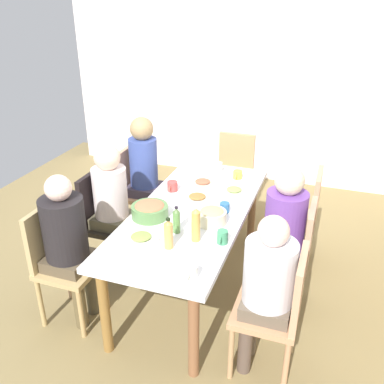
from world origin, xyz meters
name	(u,v)px	position (x,y,z in m)	size (l,w,h in m)	color
ground_plane	(192,285)	(0.00, 0.00, 0.00)	(5.81, 5.81, 0.00)	olive
wall_left	(260,77)	(-2.48, 0.00, 1.30)	(0.12, 4.98, 2.60)	silver
dining_table	(192,219)	(0.00, 0.00, 0.64)	(1.92, 0.82, 0.73)	white
chair_0	(104,217)	(0.00, -0.79, 0.51)	(0.40, 0.40, 0.90)	black
person_0	(112,199)	(0.00, -0.70, 0.70)	(0.30, 0.30, 1.17)	brown
chair_1	(302,213)	(-0.64, 0.79, 0.51)	(0.40, 0.40, 0.90)	tan
chair_2	(60,258)	(0.64, -0.79, 0.51)	(0.40, 0.40, 0.90)	tan
person_2	(67,238)	(0.64, -0.70, 0.70)	(0.30, 0.30, 1.17)	brown
chair_3	(293,252)	(0.00, 0.79, 0.51)	(0.40, 0.40, 0.90)	tan
person_3	(283,226)	(0.00, 0.70, 0.71)	(0.30, 0.30, 1.18)	#353249
chair_4	(137,187)	(-0.64, -0.79, 0.51)	(0.40, 0.40, 0.90)	tan
person_4	(145,168)	(-0.64, -0.70, 0.73)	(0.30, 0.30, 1.22)	#423844
chair_5	(279,307)	(0.64, 0.79, 0.51)	(0.40, 0.40, 0.90)	tan
person_5	(267,281)	(0.64, 0.70, 0.68)	(0.31, 0.31, 1.13)	brown
chair_6	(234,171)	(-1.34, 0.00, 0.51)	(0.40, 0.40, 0.90)	tan
plate_0	(234,191)	(-0.41, 0.23, 0.74)	(0.23, 0.23, 0.04)	#ECEAC8
plate_1	(197,198)	(-0.18, -0.02, 0.74)	(0.25, 0.25, 0.04)	silver
plate_2	(203,183)	(-0.48, -0.07, 0.74)	(0.24, 0.24, 0.04)	beige
plate_3	(141,238)	(0.53, -0.18, 0.74)	(0.25, 0.25, 0.04)	silver
bowl_0	(212,216)	(0.15, 0.21, 0.78)	(0.21, 0.21, 0.12)	beige
bowl_1	(150,210)	(0.21, -0.26, 0.78)	(0.27, 0.27, 0.11)	#567F46
cup_0	(191,272)	(0.82, 0.28, 0.77)	(0.11, 0.08, 0.09)	white
cup_1	(237,175)	(-0.69, 0.19, 0.76)	(0.12, 0.08, 0.08)	gold
cup_2	(225,208)	(-0.04, 0.25, 0.76)	(0.11, 0.07, 0.08)	#2D6396
cup_3	(218,168)	(-0.78, -0.01, 0.77)	(0.11, 0.07, 0.09)	white
cup_4	(172,186)	(-0.26, -0.27, 0.77)	(0.12, 0.09, 0.08)	#C44440
cup_5	(222,237)	(0.39, 0.35, 0.77)	(0.11, 0.07, 0.09)	#408E61
bottle_0	(196,225)	(0.41, 0.17, 0.85)	(0.06, 0.06, 0.26)	gold
bottle_1	(169,234)	(0.56, 0.03, 0.83)	(0.06, 0.06, 0.22)	tan
bottle_2	(177,220)	(0.35, 0.01, 0.82)	(0.05, 0.05, 0.20)	#51813F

